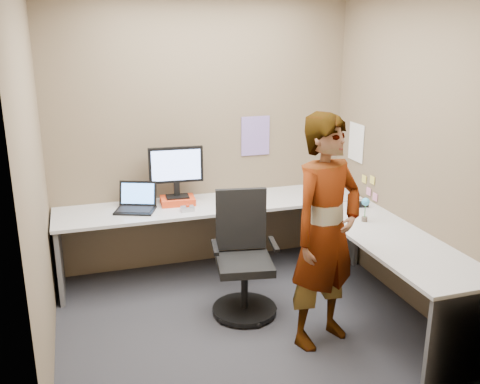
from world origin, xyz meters
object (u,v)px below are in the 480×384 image
object	(u,v)px
desk	(276,233)
person	(326,233)
office_chair	(243,265)
monitor	(176,168)

from	to	relation	value
desk	person	xyz separation A→B (m)	(0.07, -0.83, 0.31)
desk	office_chair	xyz separation A→B (m)	(-0.38, -0.22, -0.16)
office_chair	desk	bearing A→B (deg)	40.33
monitor	office_chair	distance (m)	1.19
person	monitor	bearing A→B (deg)	97.50
desk	person	distance (m)	0.89
monitor	person	xyz separation A→B (m)	(0.83, -1.52, -0.19)
monitor	office_chair	bearing A→B (deg)	-63.30
desk	office_chair	world-z (taller)	office_chair
desk	office_chair	distance (m)	0.47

